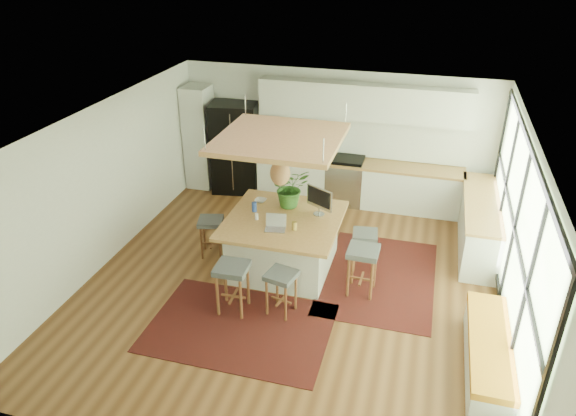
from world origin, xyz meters
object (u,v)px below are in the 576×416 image
(island, at_px, (284,243))
(stool_near_left, at_px, (233,290))
(stool_near_right, at_px, (281,292))
(stool_right_back, at_px, (364,250))
(island_plant, at_px, (290,191))
(monitor, at_px, (319,200))
(stool_right_front, at_px, (362,273))
(fridge, at_px, (235,150))
(stool_left_side, at_px, (212,237))
(microwave, at_px, (291,147))
(laptop, at_px, (275,223))

(island, distance_m, stool_near_left, 1.40)
(stool_near_right, bearing_deg, stool_right_back, 56.74)
(island, height_order, island_plant, island_plant)
(stool_near_right, relative_size, monitor, 1.32)
(stool_near_left, distance_m, stool_right_front, 2.03)
(stool_right_front, bearing_deg, fridge, 136.20)
(fridge, relative_size, stool_left_side, 2.79)
(stool_left_side, distance_m, microwave, 2.86)
(stool_left_side, bearing_deg, stool_near_right, -37.31)
(stool_near_left, distance_m, laptop, 1.24)
(laptop, bearing_deg, stool_near_right, -76.51)
(stool_left_side, xyz_separation_m, laptop, (1.30, -0.44, 0.70))
(laptop, bearing_deg, stool_left_side, 152.63)
(stool_right_front, relative_size, microwave, 1.31)
(stool_right_back, bearing_deg, stool_near_left, -135.69)
(stool_near_left, xyz_separation_m, microwave, (-0.21, 4.04, 0.78))
(laptop, xyz_separation_m, monitor, (0.55, 0.69, 0.14))
(island, distance_m, monitor, 0.95)
(fridge, height_order, stool_left_side, fridge)
(microwave, bearing_deg, stool_right_back, -54.04)
(stool_near_right, bearing_deg, microwave, 103.28)
(fridge, bearing_deg, stool_left_side, -87.90)
(island, bearing_deg, stool_right_front, -15.05)
(microwave, bearing_deg, laptop, -82.31)
(stool_right_back, relative_size, island_plant, 0.99)
(stool_right_front, distance_m, microwave, 3.75)
(island, bearing_deg, stool_right_back, 14.27)
(stool_left_side, relative_size, laptop, 2.04)
(stool_near_right, relative_size, laptop, 2.04)
(island, relative_size, stool_near_left, 2.33)
(fridge, xyz_separation_m, island, (1.86, -2.74, -0.46))
(laptop, distance_m, microwave, 3.15)
(fridge, xyz_separation_m, microwave, (1.25, -0.03, 0.21))
(stool_near_right, relative_size, stool_left_side, 1.00)
(stool_right_back, distance_m, monitor, 1.15)
(stool_near_right, bearing_deg, stool_right_front, 37.68)
(monitor, bearing_deg, island, -121.37)
(island_plant, bearing_deg, monitor, -18.71)
(stool_right_back, bearing_deg, laptop, -151.54)
(microwave, xyz_separation_m, island_plant, (0.59, -2.22, 0.07))
(stool_right_front, relative_size, island_plant, 1.15)
(island, distance_m, stool_near_right, 1.24)
(laptop, xyz_separation_m, island_plant, (0.00, 0.88, 0.15))
(island, xyz_separation_m, stool_near_right, (0.31, -1.20, -0.11))
(stool_near_left, relative_size, microwave, 1.31)
(island, bearing_deg, stool_near_right, -75.57)
(fridge, height_order, stool_near_left, fridge)
(stool_near_right, height_order, microwave, microwave)
(stool_near_right, xyz_separation_m, stool_right_back, (1.00, 1.53, 0.00))
(stool_right_back, xyz_separation_m, microwave, (-1.93, 2.37, 0.78))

